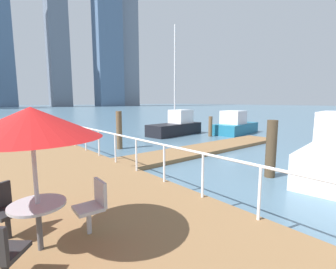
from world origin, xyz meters
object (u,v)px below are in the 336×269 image
cafe_chair_1 (3,207)px  patio_umbrella (31,123)px  moored_boat_2 (176,126)px  cafe_table_round (38,208)px  cafe_chair_0 (94,203)px  moored_boat_3 (235,125)px

cafe_chair_1 → patio_umbrella: bearing=-64.1°
moored_boat_2 → cafe_table_round: 15.78m
cafe_table_round → cafe_chair_0: (0.85, -0.04, -0.14)m
moored_boat_2 → cafe_chair_0: moored_boat_2 is taller
moored_boat_2 → patio_umbrella: size_ratio=3.82×
moored_boat_2 → cafe_table_round: size_ratio=10.36×
moored_boat_2 → cafe_chair_0: 15.17m
moored_boat_3 → cafe_table_round: 17.78m
moored_boat_3 → cafe_chair_0: bearing=-153.4°
cafe_chair_0 → cafe_chair_1: (-1.22, 0.81, 0.00)m
moored_boat_3 → cafe_chair_1: moored_boat_3 is taller
moored_boat_2 → patio_umbrella: (-12.00, -10.24, 1.62)m
moored_boat_2 → cafe_chair_0: size_ratio=9.21×
patio_umbrella → cafe_table_round: bearing=-90.0°
moored_boat_3 → cafe_table_round: (-16.08, -7.57, 0.39)m
cafe_chair_1 → moored_boat_3: bearing=22.5°
cafe_table_round → patio_umbrella: patio_umbrella is taller
patio_umbrella → cafe_chair_1: patio_umbrella is taller
moored_boat_3 → patio_umbrella: 17.85m
cafe_chair_0 → cafe_table_round: bearing=177.2°
cafe_chair_0 → cafe_chair_1: 1.46m
moored_boat_2 → cafe_chair_1: 15.59m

